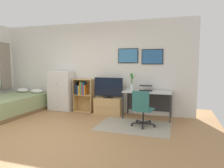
# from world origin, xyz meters

# --- Properties ---
(ground_plane) EXTENTS (7.20, 7.20, 0.00)m
(ground_plane) POSITION_xyz_m (0.00, 0.00, 0.00)
(ground_plane) COLOR #A87A4C
(wall_back_with_posters) EXTENTS (6.12, 0.09, 2.70)m
(wall_back_with_posters) POSITION_xyz_m (0.02, 2.43, 1.35)
(wall_back_with_posters) COLOR silver
(wall_back_with_posters) RESTS_ON ground_plane
(area_rug) EXTENTS (1.70, 1.20, 0.01)m
(area_rug) POSITION_xyz_m (1.59, 1.25, 0.00)
(area_rug) COLOR #9E937F
(area_rug) RESTS_ON ground_plane
(bed) EXTENTS (1.38, 2.06, 0.65)m
(bed) POSITION_xyz_m (-2.11, 1.36, 0.26)
(bed) COLOR brown
(bed) RESTS_ON ground_plane
(dresser) EXTENTS (0.76, 0.46, 1.24)m
(dresser) POSITION_xyz_m (-0.94, 2.15, 0.62)
(dresser) COLOR silver
(dresser) RESTS_ON ground_plane
(bookshelf) EXTENTS (0.59, 0.30, 1.00)m
(bookshelf) POSITION_xyz_m (-0.21, 2.22, 0.59)
(bookshelf) COLOR tan
(bookshelf) RESTS_ON ground_plane
(tv_stand) EXTENTS (0.80, 0.41, 0.48)m
(tv_stand) POSITION_xyz_m (0.65, 2.17, 0.24)
(tv_stand) COLOR tan
(tv_stand) RESTS_ON ground_plane
(television) EXTENTS (0.85, 0.16, 0.59)m
(television) POSITION_xyz_m (0.65, 2.15, 0.77)
(television) COLOR black
(television) RESTS_ON tv_stand
(desk) EXTENTS (1.28, 0.62, 0.74)m
(desk) POSITION_xyz_m (1.79, 2.14, 0.61)
(desk) COLOR silver
(desk) RESTS_ON ground_plane
(office_chair) EXTENTS (0.58, 0.57, 0.86)m
(office_chair) POSITION_xyz_m (1.78, 1.27, 0.46)
(office_chair) COLOR #232326
(office_chair) RESTS_ON ground_plane
(laptop) EXTENTS (0.40, 0.42, 0.16)m
(laptop) POSITION_xyz_m (1.73, 2.15, 0.80)
(laptop) COLOR #333338
(laptop) RESTS_ON desk
(computer_mouse) EXTENTS (0.06, 0.10, 0.03)m
(computer_mouse) POSITION_xyz_m (1.99, 2.03, 0.76)
(computer_mouse) COLOR silver
(computer_mouse) RESTS_ON desk
(bamboo_vase) EXTENTS (0.09, 0.10, 0.47)m
(bamboo_vase) POSITION_xyz_m (1.32, 2.24, 0.96)
(bamboo_vase) COLOR silver
(bamboo_vase) RESTS_ON desk
(wine_glass) EXTENTS (0.07, 0.07, 0.18)m
(wine_glass) POSITION_xyz_m (1.37, 1.99, 0.87)
(wine_glass) COLOR silver
(wine_glass) RESTS_ON desk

